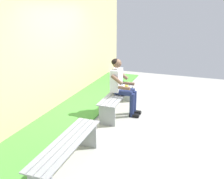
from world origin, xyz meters
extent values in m
cube|color=#9E9E99|center=(1.16, 1.00, -0.02)|extent=(10.00, 7.00, 0.04)
cube|color=#478C38|center=(1.16, -1.19, 0.01)|extent=(9.00, 1.69, 0.03)
cube|color=#D1C684|center=(0.50, -1.63, 1.45)|extent=(9.50, 0.24, 2.89)
cube|color=gray|center=(0.00, -0.15, 0.47)|extent=(1.73, 0.12, 0.02)
cube|color=gray|center=(0.00, -0.05, 0.47)|extent=(1.73, 0.12, 0.02)
cube|color=gray|center=(0.00, 0.05, 0.47)|extent=(1.73, 0.12, 0.02)
cube|color=gray|center=(0.00, 0.15, 0.47)|extent=(1.73, 0.12, 0.02)
cube|color=gray|center=(-0.74, -0.02, 0.23)|extent=(0.04, 0.35, 0.46)
cube|color=gray|center=(0.74, 0.02, 0.23)|extent=(0.04, 0.35, 0.46)
cube|color=gray|center=(2.32, -0.15, 0.47)|extent=(1.61, 0.12, 0.02)
cube|color=gray|center=(2.32, -0.05, 0.47)|extent=(1.61, 0.12, 0.02)
cube|color=gray|center=(2.32, 0.05, 0.47)|extent=(1.61, 0.12, 0.02)
cube|color=gray|center=(2.31, 0.15, 0.47)|extent=(1.61, 0.12, 0.02)
cube|color=gray|center=(1.63, -0.01, 0.23)|extent=(0.04, 0.35, 0.46)
cube|color=silver|center=(0.06, -0.02, 0.80)|extent=(0.34, 0.20, 0.50)
sphere|color=brown|center=(0.06, -0.01, 1.18)|extent=(0.20, 0.20, 0.20)
ellipsoid|color=black|center=(0.06, -0.04, 1.21)|extent=(0.20, 0.19, 0.15)
cylinder|color=navy|center=(-0.03, 0.18, 0.55)|extent=(0.13, 0.40, 0.13)
cylinder|color=navy|center=(0.15, 0.18, 0.55)|extent=(0.13, 0.40, 0.13)
cylinder|color=navy|center=(-0.03, 0.38, 0.27)|extent=(0.11, 0.11, 0.55)
cube|color=black|center=(-0.03, 0.44, 0.04)|extent=(0.10, 0.22, 0.07)
cylinder|color=navy|center=(0.15, 0.38, 0.27)|extent=(0.11, 0.11, 0.55)
cube|color=black|center=(0.15, 0.44, 0.04)|extent=(0.10, 0.22, 0.07)
cylinder|color=brown|center=(-0.15, 0.06, 0.87)|extent=(0.08, 0.28, 0.23)
cylinder|color=brown|center=(-0.12, 0.22, 0.69)|extent=(0.07, 0.26, 0.07)
cylinder|color=brown|center=(0.27, 0.06, 0.87)|extent=(0.08, 0.28, 0.23)
cylinder|color=brown|center=(0.23, 0.22, 0.69)|extent=(0.07, 0.26, 0.07)
sphere|color=gold|center=(-0.41, 0.08, 0.52)|extent=(0.09, 0.09, 0.09)
cube|color=white|center=(-0.74, 0.00, 0.49)|extent=(0.20, 0.15, 0.02)
cube|color=white|center=(-0.54, 0.01, 0.49)|extent=(0.20, 0.15, 0.02)
cube|color=#33724C|center=(-0.64, 0.00, 0.48)|extent=(0.42, 0.17, 0.01)
camera|label=1|loc=(5.01, 1.69, 2.32)|focal=38.89mm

